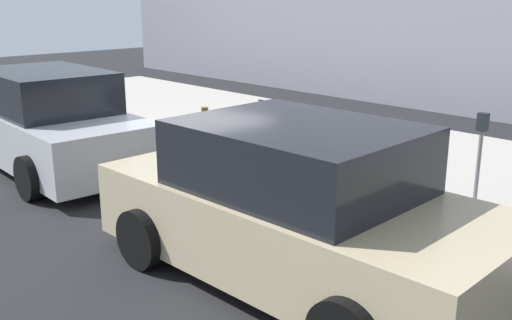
# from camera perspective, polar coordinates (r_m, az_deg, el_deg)

# --- Properties ---
(ground_plane) EXTENTS (40.00, 40.00, 0.00)m
(ground_plane) POSITION_cam_1_polar(r_m,az_deg,el_deg) (10.36, -7.34, 0.02)
(ground_plane) COLOR black
(sidewalk_curb) EXTENTS (18.00, 5.00, 0.14)m
(sidewalk_curb) POSITION_cam_1_polar(r_m,az_deg,el_deg) (11.94, 2.35, 2.57)
(sidewalk_curb) COLOR #ADA89E
(sidewalk_curb) RESTS_ON ground_plane
(suitcase_navy_0) EXTENTS (0.38, 0.19, 0.88)m
(suitcase_navy_0) POSITION_cam_1_polar(r_m,az_deg,el_deg) (7.98, 13.72, -1.57)
(suitcase_navy_0) COLOR navy
(suitcase_navy_0) RESTS_ON sidewalk_curb
(suitcase_maroon_1) EXTENTS (0.46, 0.26, 0.98)m
(suitcase_maroon_1) POSITION_cam_1_polar(r_m,az_deg,el_deg) (8.26, 10.70, -0.70)
(suitcase_maroon_1) COLOR maroon
(suitcase_maroon_1) RESTS_ON sidewalk_curb
(suitcase_silver_2) EXTENTS (0.37, 0.20, 0.77)m
(suitcase_silver_2) POSITION_cam_1_polar(r_m,az_deg,el_deg) (8.52, 7.67, 0.03)
(suitcase_silver_2) COLOR #9EA0A8
(suitcase_silver_2) RESTS_ON sidewalk_curb
(suitcase_black_3) EXTENTS (0.39, 0.27, 1.02)m
(suitcase_black_3) POSITION_cam_1_polar(r_m,az_deg,el_deg) (8.83, 5.27, 0.85)
(suitcase_black_3) COLOR black
(suitcase_black_3) RESTS_ON sidewalk_curb
(suitcase_olive_4) EXTENTS (0.38, 0.24, 0.69)m
(suitcase_olive_4) POSITION_cam_1_polar(r_m,az_deg,el_deg) (9.24, 3.43, 1.14)
(suitcase_olive_4) COLOR #59601E
(suitcase_olive_4) RESTS_ON sidewalk_curb
(suitcase_teal_5) EXTENTS (0.49, 0.28, 1.00)m
(suitcase_teal_5) POSITION_cam_1_polar(r_m,az_deg,el_deg) (9.61, 1.10, 2.09)
(suitcase_teal_5) COLOR #0F606B
(suitcase_teal_5) RESTS_ON sidewalk_curb
(fire_hydrant) EXTENTS (0.39, 0.21, 0.80)m
(fire_hydrant) POSITION_cam_1_polar(r_m,az_deg,el_deg) (10.15, -2.41, 3.05)
(fire_hydrant) COLOR #D89E0C
(fire_hydrant) RESTS_ON sidewalk_curb
(bollard_post) EXTENTS (0.12, 0.12, 0.74)m
(bollard_post) POSITION_cam_1_polar(r_m,az_deg,el_deg) (10.46, -4.93, 3.11)
(bollard_post) COLOR brown
(bollard_post) RESTS_ON sidewalk_curb
(parking_meter) EXTENTS (0.12, 0.09, 1.27)m
(parking_meter) POSITION_cam_1_polar(r_m,az_deg,el_deg) (7.67, 20.80, 1.02)
(parking_meter) COLOR slate
(parking_meter) RESTS_ON sidewalk_curb
(parked_car_beige_0) EXTENTS (4.29, 2.19, 1.60)m
(parked_car_beige_0) POSITION_cam_1_polar(r_m,az_deg,el_deg) (5.82, 3.95, -4.67)
(parked_car_beige_0) COLOR tan
(parked_car_beige_0) RESTS_ON ground_plane
(parked_car_silver_1) EXTENTS (4.55, 2.11, 1.61)m
(parked_car_silver_1) POSITION_cam_1_polar(r_m,az_deg,el_deg) (10.24, -19.43, 3.41)
(parked_car_silver_1) COLOR #B2B5BA
(parked_car_silver_1) RESTS_ON ground_plane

